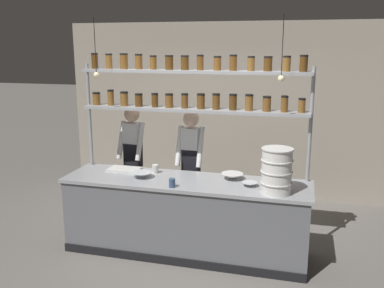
{
  "coord_description": "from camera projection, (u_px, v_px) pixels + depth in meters",
  "views": [
    {
      "loc": [
        1.31,
        -4.65,
        2.48
      ],
      "look_at": [
        0.03,
        0.2,
        1.31
      ],
      "focal_mm": 40.0,
      "sensor_mm": 36.0,
      "label": 1
    }
  ],
  "objects": [
    {
      "name": "ground_plane",
      "position": [
        186.0,
        251.0,
        5.27
      ],
      "size": [
        40.0,
        40.0,
        0.0
      ],
      "primitive_type": "plane",
      "color": "slate"
    },
    {
      "name": "spice_shelf_unit",
      "position": [
        192.0,
        93.0,
        5.14
      ],
      "size": [
        2.83,
        0.28,
        2.38
      ],
      "color": "#999BA0",
      "rests_on": "ground_plane"
    },
    {
      "name": "prep_bowl_center_front",
      "position": [
        232.0,
        176.0,
        5.08
      ],
      "size": [
        0.26,
        0.26,
        0.07
      ],
      "color": "silver",
      "rests_on": "prep_counter"
    },
    {
      "name": "serving_cup_front",
      "position": [
        155.0,
        169.0,
        5.33
      ],
      "size": [
        0.08,
        0.08,
        0.1
      ],
      "color": "silver",
      "rests_on": "prep_counter"
    },
    {
      "name": "prep_counter",
      "position": [
        186.0,
        216.0,
        5.16
      ],
      "size": [
        2.94,
        0.76,
        0.92
      ],
      "color": "slate",
      "rests_on": "ground_plane"
    },
    {
      "name": "serving_cup_by_board",
      "position": [
        172.0,
        183.0,
        4.79
      ],
      "size": [
        0.07,
        0.07,
        0.1
      ],
      "color": "#334C70",
      "rests_on": "prep_counter"
    },
    {
      "name": "container_stack",
      "position": [
        277.0,
        171.0,
        4.56
      ],
      "size": [
        0.34,
        0.34,
        0.5
      ],
      "color": "white",
      "rests_on": "prep_counter"
    },
    {
      "name": "prep_bowl_near_left",
      "position": [
        250.0,
        184.0,
        4.83
      ],
      "size": [
        0.18,
        0.18,
        0.05
      ],
      "color": "silver",
      "rests_on": "prep_counter"
    },
    {
      "name": "back_wall",
      "position": [
        223.0,
        110.0,
        7.12
      ],
      "size": [
        5.34,
        0.12,
        2.85
      ],
      "primitive_type": "cube",
      "color": "#9E9384",
      "rests_on": "ground_plane"
    },
    {
      "name": "chef_left",
      "position": [
        133.0,
        156.0,
        6.02
      ],
      "size": [
        0.38,
        0.3,
        1.66
      ],
      "rotation": [
        0.0,
        0.0,
        -0.09
      ],
      "color": "black",
      "rests_on": "ground_plane"
    },
    {
      "name": "prep_bowl_center_back",
      "position": [
        142.0,
        175.0,
        5.14
      ],
      "size": [
        0.25,
        0.25,
        0.07
      ],
      "color": "silver",
      "rests_on": "prep_counter"
    },
    {
      "name": "cutting_board",
      "position": [
        124.0,
        169.0,
        5.45
      ],
      "size": [
        0.4,
        0.26,
        0.02
      ],
      "color": "silver",
      "rests_on": "prep_counter"
    },
    {
      "name": "chef_center",
      "position": [
        191.0,
        163.0,
        5.71
      ],
      "size": [
        0.37,
        0.29,
        1.64
      ],
      "rotation": [
        0.0,
        0.0,
        -0.03
      ],
      "color": "black",
      "rests_on": "ground_plane"
    },
    {
      "name": "pendant_light_row",
      "position": [
        184.0,
        73.0,
        4.78
      ],
      "size": [
        2.22,
        0.07,
        0.7
      ],
      "color": "black"
    }
  ]
}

